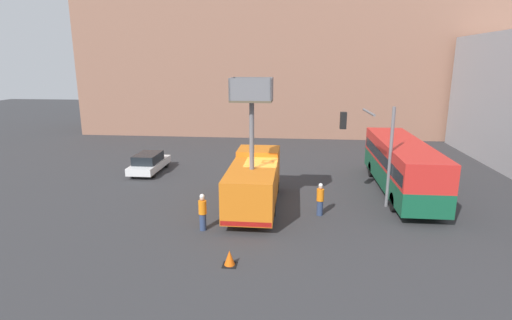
{
  "coord_description": "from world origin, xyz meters",
  "views": [
    {
      "loc": [
        1.46,
        -21.18,
        7.84
      ],
      "look_at": [
        -0.72,
        0.51,
        2.46
      ],
      "focal_mm": 28.0,
      "sensor_mm": 36.0,
      "label": 1
    }
  ],
  "objects_px": {
    "traffic_light_pole": "(373,140)",
    "traffic_cone_near_truck": "(230,258)",
    "city_bus": "(402,163)",
    "road_worker_near_truck": "(203,212)",
    "road_worker_directing": "(320,199)",
    "parked_car_curbside": "(149,163)",
    "utility_truck": "(254,179)"
  },
  "relations": [
    {
      "from": "traffic_light_pole",
      "to": "city_bus",
      "type": "bearing_deg",
      "value": 49.25
    },
    {
      "from": "city_bus",
      "to": "traffic_light_pole",
      "type": "xyz_separation_m",
      "value": [
        -2.31,
        -2.68,
        1.88
      ]
    },
    {
      "from": "road_worker_near_truck",
      "to": "parked_car_curbside",
      "type": "distance_m",
      "value": 11.54
    },
    {
      "from": "traffic_light_pole",
      "to": "parked_car_curbside",
      "type": "xyz_separation_m",
      "value": [
        -14.69,
        5.56,
        -3.01
      ]
    },
    {
      "from": "road_worker_near_truck",
      "to": "parked_car_curbside",
      "type": "relative_size",
      "value": 0.4
    },
    {
      "from": "traffic_light_pole",
      "to": "road_worker_near_truck",
      "type": "bearing_deg",
      "value": -153.84
    },
    {
      "from": "traffic_cone_near_truck",
      "to": "road_worker_near_truck",
      "type": "bearing_deg",
      "value": 119.3
    },
    {
      "from": "utility_truck",
      "to": "road_worker_directing",
      "type": "height_order",
      "value": "utility_truck"
    },
    {
      "from": "utility_truck",
      "to": "road_worker_directing",
      "type": "xyz_separation_m",
      "value": [
        3.54,
        -0.87,
        -0.73
      ]
    },
    {
      "from": "utility_truck",
      "to": "traffic_light_pole",
      "type": "distance_m",
      "value": 6.73
    },
    {
      "from": "traffic_cone_near_truck",
      "to": "road_worker_directing",
      "type": "bearing_deg",
      "value": 56.26
    },
    {
      "from": "road_worker_near_truck",
      "to": "traffic_cone_near_truck",
      "type": "height_order",
      "value": "road_worker_near_truck"
    },
    {
      "from": "road_worker_directing",
      "to": "parked_car_curbside",
      "type": "bearing_deg",
      "value": -2.4
    },
    {
      "from": "traffic_light_pole",
      "to": "traffic_cone_near_truck",
      "type": "relative_size",
      "value": 8.71
    },
    {
      "from": "traffic_light_pole",
      "to": "road_worker_near_truck",
      "type": "distance_m",
      "value": 9.83
    },
    {
      "from": "traffic_cone_near_truck",
      "to": "parked_car_curbside",
      "type": "xyz_separation_m",
      "value": [
        -8.06,
        12.96,
        0.42
      ]
    },
    {
      "from": "utility_truck",
      "to": "city_bus",
      "type": "xyz_separation_m",
      "value": [
        8.64,
        3.47,
        0.26
      ]
    },
    {
      "from": "road_worker_near_truck",
      "to": "utility_truck",
      "type": "bearing_deg",
      "value": -130.6
    },
    {
      "from": "road_worker_directing",
      "to": "traffic_light_pole",
      "type": "bearing_deg",
      "value": -120.33
    },
    {
      "from": "city_bus",
      "to": "road_worker_directing",
      "type": "distance_m",
      "value": 6.77
    },
    {
      "from": "parked_car_curbside",
      "to": "road_worker_near_truck",
      "type": "bearing_deg",
      "value": -57.28
    },
    {
      "from": "utility_truck",
      "to": "traffic_cone_near_truck",
      "type": "xyz_separation_m",
      "value": [
        -0.29,
        -6.61,
        -1.3
      ]
    },
    {
      "from": "road_worker_near_truck",
      "to": "road_worker_directing",
      "type": "height_order",
      "value": "road_worker_near_truck"
    },
    {
      "from": "traffic_light_pole",
      "to": "road_worker_near_truck",
      "type": "xyz_separation_m",
      "value": [
        -8.45,
        -4.15,
        -2.82
      ]
    },
    {
      "from": "road_worker_near_truck",
      "to": "parked_car_curbside",
      "type": "xyz_separation_m",
      "value": [
        -6.24,
        9.71,
        -0.18
      ]
    },
    {
      "from": "traffic_light_pole",
      "to": "road_worker_directing",
      "type": "xyz_separation_m",
      "value": [
        -2.79,
        -1.66,
        -2.86
      ]
    },
    {
      "from": "city_bus",
      "to": "traffic_cone_near_truck",
      "type": "height_order",
      "value": "city_bus"
    },
    {
      "from": "traffic_light_pole",
      "to": "parked_car_curbside",
      "type": "bearing_deg",
      "value": 159.26
    },
    {
      "from": "traffic_light_pole",
      "to": "road_worker_directing",
      "type": "distance_m",
      "value": 4.33
    },
    {
      "from": "road_worker_directing",
      "to": "traffic_cone_near_truck",
      "type": "xyz_separation_m",
      "value": [
        -3.83,
        -5.74,
        -0.57
      ]
    },
    {
      "from": "traffic_light_pole",
      "to": "traffic_cone_near_truck",
      "type": "distance_m",
      "value": 10.51
    },
    {
      "from": "utility_truck",
      "to": "parked_car_curbside",
      "type": "height_order",
      "value": "utility_truck"
    }
  ]
}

